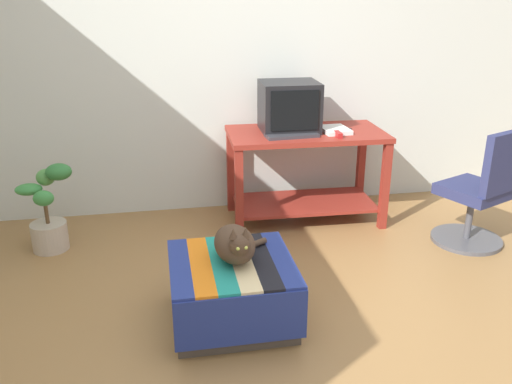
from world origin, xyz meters
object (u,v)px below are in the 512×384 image
object	(u,v)px
desk	(305,161)
book	(335,130)
stapler	(338,134)
tv_monitor	(289,107)
ottoman_with_blanket	(232,291)
cat	(235,244)
potted_plant	(48,215)
keyboard	(292,135)
office_chair	(480,196)

from	to	relation	value
desk	book	distance (m)	0.34
desk	stapler	distance (m)	0.39
tv_monitor	ottoman_with_blanket	world-z (taller)	tv_monitor
ottoman_with_blanket	cat	size ratio (longest dim) A/B	1.84
cat	potted_plant	size ratio (longest dim) A/B	0.59
desk	stapler	xyz separation A→B (m)	(0.19, -0.21, 0.26)
tv_monitor	ottoman_with_blanket	bearing A→B (deg)	-113.61
desk	ottoman_with_blanket	size ratio (longest dim) A/B	1.80
ottoman_with_blanket	book	bearing A→B (deg)	52.06
keyboard	office_chair	xyz separation A→B (m)	(1.28, -0.56, -0.37)
book	stapler	bearing A→B (deg)	-101.95
ottoman_with_blanket	tv_monitor	bearing A→B (deg)	64.73
book	cat	xyz separation A→B (m)	(-0.99, -1.28, -0.29)
ottoman_with_blanket	desk	bearing A→B (deg)	59.57
cat	potted_plant	distance (m)	1.67
tv_monitor	potted_plant	distance (m)	1.98
book	ottoman_with_blanket	size ratio (longest dim) A/B	0.37
potted_plant	stapler	distance (m)	2.22
desk	cat	size ratio (longest dim) A/B	3.32
book	office_chair	world-z (taller)	office_chair
potted_plant	office_chair	bearing A→B (deg)	-9.16
tv_monitor	book	xyz separation A→B (m)	(0.35, -0.11, -0.17)
tv_monitor	desk	bearing A→B (deg)	-22.71
desk	stapler	world-z (taller)	stapler
book	office_chair	xyz separation A→B (m)	(0.91, -0.65, -0.38)
ottoman_with_blanket	stapler	world-z (taller)	stapler
cat	office_chair	xyz separation A→B (m)	(1.89, 0.64, -0.09)
potted_plant	desk	bearing A→B (deg)	5.86
potted_plant	stapler	xyz separation A→B (m)	(2.16, -0.01, 0.50)
ottoman_with_blanket	potted_plant	world-z (taller)	potted_plant
book	potted_plant	world-z (taller)	book
tv_monitor	ottoman_with_blanket	size ratio (longest dim) A/B	0.66
stapler	book	bearing A→B (deg)	82.39
keyboard	stapler	world-z (taller)	stapler
cat	ottoman_with_blanket	bearing A→B (deg)	-157.34
potted_plant	office_chair	size ratio (longest dim) A/B	0.72
keyboard	potted_plant	size ratio (longest dim) A/B	0.62
book	office_chair	bearing A→B (deg)	-38.57
keyboard	cat	size ratio (longest dim) A/B	1.06
desk	office_chair	bearing A→B (deg)	-30.27
desk	ottoman_with_blanket	world-z (taller)	desk
cat	office_chair	world-z (taller)	office_chair
book	ottoman_with_blanket	bearing A→B (deg)	-131.06
desk	keyboard	distance (m)	0.33
potted_plant	stapler	bearing A→B (deg)	-0.16
keyboard	book	xyz separation A→B (m)	(0.37, 0.09, 0.00)
keyboard	book	distance (m)	0.38
potted_plant	stapler	world-z (taller)	stapler
keyboard	ottoman_with_blanket	xyz separation A→B (m)	(-0.64, -1.21, -0.57)
desk	stapler	size ratio (longest dim) A/B	11.35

